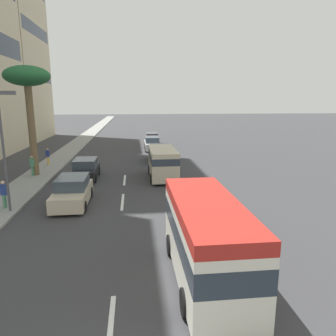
{
  "coord_description": "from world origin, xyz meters",
  "views": [
    {
      "loc": [
        -4.47,
        -0.75,
        6.19
      ],
      "look_at": [
        17.4,
        -3.18,
        1.36
      ],
      "focal_mm": 33.58,
      "sensor_mm": 36.0,
      "label": 1
    }
  ],
  "objects_px": {
    "car_second": "(159,153)",
    "street_lamp": "(4,138)",
    "palm_tree": "(27,82)",
    "car_seventh": "(152,138)",
    "minibus_lead": "(206,237)",
    "car_fourth": "(152,144)",
    "car_fifth": "(85,169)",
    "car_sixth": "(73,192)",
    "van_third": "(163,161)",
    "pedestrian_by_tree": "(48,156)",
    "pedestrian_mid_block": "(4,193)",
    "pedestrian_near_lamp": "(32,165)"
  },
  "relations": [
    {
      "from": "car_fourth",
      "to": "street_lamp",
      "type": "distance_m",
      "value": 23.48
    },
    {
      "from": "pedestrian_near_lamp",
      "to": "palm_tree",
      "type": "xyz_separation_m",
      "value": [
        0.37,
        -0.12,
        6.45
      ]
    },
    {
      "from": "car_sixth",
      "to": "pedestrian_by_tree",
      "type": "relative_size",
      "value": 2.94
    },
    {
      "from": "car_fourth",
      "to": "car_fifth",
      "type": "height_order",
      "value": "car_fourth"
    },
    {
      "from": "pedestrian_by_tree",
      "to": "pedestrian_mid_block",
      "type": "bearing_deg",
      "value": 94.87
    },
    {
      "from": "minibus_lead",
      "to": "van_third",
      "type": "distance_m",
      "value": 14.56
    },
    {
      "from": "car_seventh",
      "to": "palm_tree",
      "type": "height_order",
      "value": "palm_tree"
    },
    {
      "from": "van_third",
      "to": "pedestrian_by_tree",
      "type": "relative_size",
      "value": 3.42
    },
    {
      "from": "pedestrian_near_lamp",
      "to": "palm_tree",
      "type": "relative_size",
      "value": 0.19
    },
    {
      "from": "van_third",
      "to": "car_fourth",
      "type": "bearing_deg",
      "value": -0.04
    },
    {
      "from": "car_sixth",
      "to": "van_third",
      "type": "bearing_deg",
      "value": 134.16
    },
    {
      "from": "car_seventh",
      "to": "pedestrian_by_tree",
      "type": "bearing_deg",
      "value": 143.24
    },
    {
      "from": "car_sixth",
      "to": "car_fourth",
      "type": "bearing_deg",
      "value": 163.47
    },
    {
      "from": "car_fourth",
      "to": "car_seventh",
      "type": "distance_m",
      "value": 5.82
    },
    {
      "from": "pedestrian_by_tree",
      "to": "minibus_lead",
      "type": "bearing_deg",
      "value": 118.62
    },
    {
      "from": "minibus_lead",
      "to": "pedestrian_mid_block",
      "type": "relative_size",
      "value": 4.03
    },
    {
      "from": "pedestrian_by_tree",
      "to": "pedestrian_near_lamp",
      "type": "bearing_deg",
      "value": 90.72
    },
    {
      "from": "street_lamp",
      "to": "car_sixth",
      "type": "bearing_deg",
      "value": -68.34
    },
    {
      "from": "minibus_lead",
      "to": "car_fifth",
      "type": "height_order",
      "value": "minibus_lead"
    },
    {
      "from": "van_third",
      "to": "car_seventh",
      "type": "distance_m",
      "value": 20.19
    },
    {
      "from": "minibus_lead",
      "to": "street_lamp",
      "type": "bearing_deg",
      "value": 50.57
    },
    {
      "from": "pedestrian_by_tree",
      "to": "car_fifth",
      "type": "bearing_deg",
      "value": 129.9
    },
    {
      "from": "minibus_lead",
      "to": "car_fourth",
      "type": "bearing_deg",
      "value": 0.22
    },
    {
      "from": "pedestrian_near_lamp",
      "to": "pedestrian_by_tree",
      "type": "relative_size",
      "value": 1.06
    },
    {
      "from": "car_sixth",
      "to": "pedestrian_near_lamp",
      "type": "xyz_separation_m",
      "value": [
        7.11,
        4.43,
        0.26
      ]
    },
    {
      "from": "pedestrian_mid_block",
      "to": "palm_tree",
      "type": "distance_m",
      "value": 10.45
    },
    {
      "from": "minibus_lead",
      "to": "car_sixth",
      "type": "xyz_separation_m",
      "value": [
        8.76,
        6.1,
        -0.79
      ]
    },
    {
      "from": "car_second",
      "to": "car_fifth",
      "type": "bearing_deg",
      "value": 135.68
    },
    {
      "from": "car_second",
      "to": "palm_tree",
      "type": "xyz_separation_m",
      "value": [
        -5.41,
        10.53,
        6.7
      ]
    },
    {
      "from": "car_second",
      "to": "pedestrian_by_tree",
      "type": "height_order",
      "value": "car_second"
    },
    {
      "from": "car_sixth",
      "to": "street_lamp",
      "type": "xyz_separation_m",
      "value": [
        -1.22,
        3.07,
        3.41
      ]
    },
    {
      "from": "car_sixth",
      "to": "street_lamp",
      "type": "relative_size",
      "value": 0.69
    },
    {
      "from": "pedestrian_by_tree",
      "to": "street_lamp",
      "type": "relative_size",
      "value": 0.24
    },
    {
      "from": "minibus_lead",
      "to": "palm_tree",
      "type": "height_order",
      "value": "palm_tree"
    },
    {
      "from": "van_third",
      "to": "car_fourth",
      "type": "relative_size",
      "value": 1.1
    },
    {
      "from": "pedestrian_mid_block",
      "to": "car_second",
      "type": "bearing_deg",
      "value": 45.34
    },
    {
      "from": "car_second",
      "to": "car_sixth",
      "type": "height_order",
      "value": "car_second"
    },
    {
      "from": "car_second",
      "to": "palm_tree",
      "type": "relative_size",
      "value": 0.53
    },
    {
      "from": "pedestrian_mid_block",
      "to": "pedestrian_by_tree",
      "type": "xyz_separation_m",
      "value": [
        12.36,
        0.73,
        -0.03
      ]
    },
    {
      "from": "car_fifth",
      "to": "car_sixth",
      "type": "bearing_deg",
      "value": 1.39
    },
    {
      "from": "pedestrian_mid_block",
      "to": "pedestrian_by_tree",
      "type": "bearing_deg",
      "value": 84.72
    },
    {
      "from": "pedestrian_by_tree",
      "to": "car_fourth",
      "type": "bearing_deg",
      "value": -139.11
    },
    {
      "from": "car_second",
      "to": "street_lamp",
      "type": "height_order",
      "value": "street_lamp"
    },
    {
      "from": "pedestrian_mid_block",
      "to": "car_fourth",
      "type": "bearing_deg",
      "value": 56.58
    },
    {
      "from": "car_seventh",
      "to": "street_lamp",
      "type": "relative_size",
      "value": 0.66
    },
    {
      "from": "car_fourth",
      "to": "car_seventh",
      "type": "bearing_deg",
      "value": -3.33
    },
    {
      "from": "car_seventh",
      "to": "pedestrian_near_lamp",
      "type": "distance_m",
      "value": 21.72
    },
    {
      "from": "car_fourth",
      "to": "pedestrian_by_tree",
      "type": "bearing_deg",
      "value": 129.41
    },
    {
      "from": "car_fourth",
      "to": "pedestrian_by_tree",
      "type": "xyz_separation_m",
      "value": [
        -8.51,
        10.35,
        0.2
      ]
    },
    {
      "from": "palm_tree",
      "to": "car_seventh",
      "type": "bearing_deg",
      "value": -29.88
    }
  ]
}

